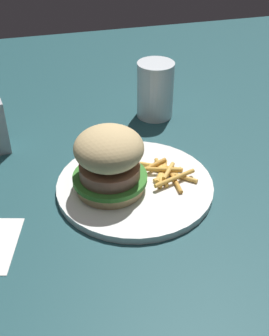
{
  "coord_description": "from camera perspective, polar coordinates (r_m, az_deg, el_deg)",
  "views": [
    {
      "loc": [
        -0.54,
        0.14,
        0.45
      ],
      "look_at": [
        0.01,
        0.0,
        0.04
      ],
      "focal_mm": 47.11,
      "sensor_mm": 36.0,
      "label": 1
    }
  ],
  "objects": [
    {
      "name": "drink_glass",
      "position": [
        0.91,
        2.69,
        9.8
      ],
      "size": [
        0.07,
        0.07,
        0.11
      ],
      "color": "silver",
      "rests_on": "ground_plane"
    },
    {
      "name": "ground_plane",
      "position": [
        0.71,
        0.26,
        -3.2
      ],
      "size": [
        1.6,
        1.6,
        0.0
      ],
      "primitive_type": "plane",
      "color": "#1E474C"
    },
    {
      "name": "plate",
      "position": [
        0.72,
        0.0,
        -2.33
      ],
      "size": [
        0.25,
        0.25,
        0.01
      ],
      "primitive_type": "cylinder",
      "color": "white",
      "rests_on": "ground_plane"
    },
    {
      "name": "fries_pile",
      "position": [
        0.73,
        3.96,
        -0.6
      ],
      "size": [
        0.1,
        0.1,
        0.01
      ],
      "color": "gold",
      "rests_on": "plate"
    },
    {
      "name": "sandwich",
      "position": [
        0.67,
        -3.28,
        0.98
      ],
      "size": [
        0.12,
        0.12,
        0.11
      ],
      "color": "tan",
      "rests_on": "plate"
    }
  ]
}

